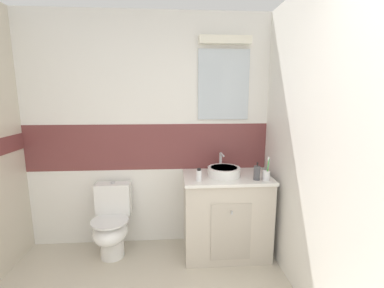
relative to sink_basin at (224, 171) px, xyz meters
name	(u,v)px	position (x,y,z in m)	size (l,w,h in m)	color
wall_back_tiled	(150,132)	(-0.77, 0.33, 0.36)	(3.20, 0.20, 2.50)	white
wall_right_plain	(337,157)	(0.57, -0.91, 0.35)	(0.10, 3.48, 2.50)	white
vanity_cabinet	(225,214)	(0.03, 0.01, -0.47)	(0.88, 0.57, 0.85)	beige
sink_basin	(224,171)	(0.00, 0.00, 0.00)	(0.33, 0.37, 0.21)	white
toilet	(112,223)	(-1.15, 0.04, -0.55)	(0.37, 0.50, 0.75)	white
toothbrush_cup	(266,175)	(0.38, -0.17, 0.01)	(0.07, 0.07, 0.23)	white
soap_dispenser	(257,173)	(0.29, -0.16, 0.02)	(0.06, 0.06, 0.18)	#4C4C51
lotion_bottle_short	(199,175)	(-0.27, -0.15, 0.01)	(0.05, 0.05, 0.12)	white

